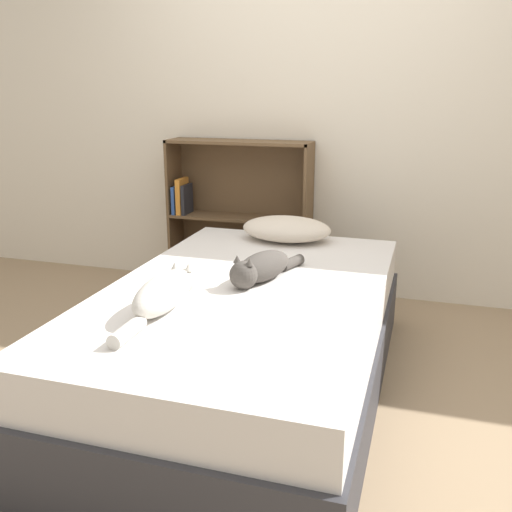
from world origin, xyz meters
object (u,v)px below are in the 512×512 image
object	(u,v)px
bed	(246,340)
pillow	(286,229)
bookshelf	(238,215)
cat_light	(164,293)
cat_dark	(260,268)

from	to	relation	value
bed	pillow	distance (m)	0.90
pillow	bookshelf	distance (m)	0.75
pillow	bookshelf	world-z (taller)	bookshelf
cat_light	bookshelf	xyz separation A→B (m)	(-0.28, 1.76, -0.06)
pillow	bookshelf	xyz separation A→B (m)	(-0.49, 0.56, -0.07)
cat_dark	bookshelf	world-z (taller)	bookshelf
bed	cat_light	bearing A→B (deg)	-122.74
bed	pillow	bearing A→B (deg)	91.38
cat_light	bookshelf	bearing A→B (deg)	9.38
bookshelf	bed	bearing A→B (deg)	-69.84
bed	cat_light	world-z (taller)	cat_light
cat_dark	bookshelf	bearing A→B (deg)	-136.68
bed	cat_dark	distance (m)	0.35
pillow	cat_dark	distance (m)	0.75
bed	bookshelf	distance (m)	1.52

